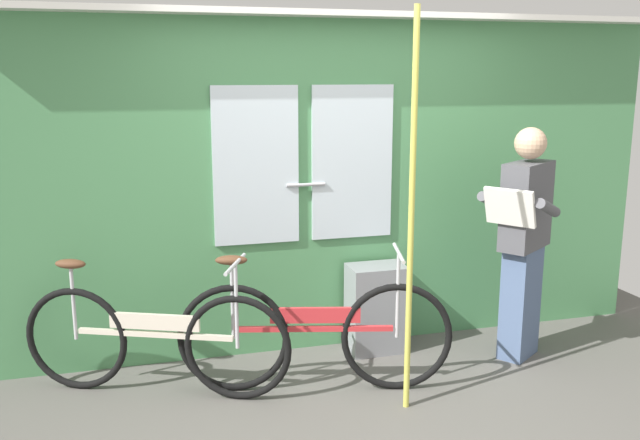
% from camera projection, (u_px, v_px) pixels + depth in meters
% --- Properties ---
extents(ground_plane, '(6.06, 4.19, 0.04)m').
position_uv_depth(ground_plane, '(392.00, 428.00, 4.00)').
color(ground_plane, '#56544F').
extents(train_door_wall, '(5.06, 0.28, 2.42)m').
position_uv_depth(train_door_wall, '(330.00, 179.00, 4.94)').
color(train_door_wall, '#4C8C56').
rests_on(train_door_wall, ground_plane).
extents(bicycle_near_door, '(1.71, 0.59, 0.92)m').
position_uv_depth(bicycle_near_door, '(314.00, 334.00, 4.36)').
color(bicycle_near_door, black).
rests_on(bicycle_near_door, ground_plane).
extents(bicycle_leaning_behind, '(1.62, 0.79, 0.89)m').
position_uv_depth(bicycle_leaning_behind, '(154.00, 340.00, 4.31)').
color(bicycle_leaning_behind, black).
rests_on(bicycle_leaning_behind, ground_plane).
extents(passenger_reading_newspaper, '(0.62, 0.58, 1.65)m').
position_uv_depth(passenger_reading_newspaper, '(524.00, 239.00, 4.80)').
color(passenger_reading_newspaper, slate).
rests_on(passenger_reading_newspaper, ground_plane).
extents(trash_bin_by_wall, '(0.41, 0.28, 0.65)m').
position_uv_depth(trash_bin_by_wall, '(376.00, 308.00, 5.02)').
color(trash_bin_by_wall, gray).
rests_on(trash_bin_by_wall, ground_plane).
extents(handrail_pole, '(0.04, 0.04, 2.38)m').
position_uv_depth(handrail_pole, '(411.00, 218.00, 3.97)').
color(handrail_pole, '#C6C14C').
rests_on(handrail_pole, ground_plane).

